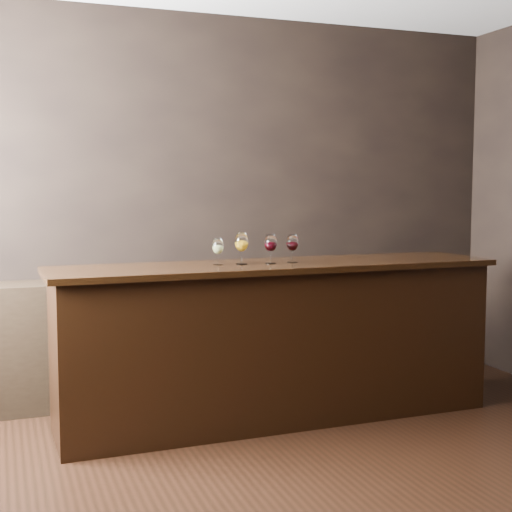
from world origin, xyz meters
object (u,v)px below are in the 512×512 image
object	(u,v)px
glass_red_a	(271,243)
glass_red_b	(292,243)
back_bar_shelf	(120,340)
glass_amber	(241,243)
bar_counter	(277,344)
glass_white	(218,247)

from	to	relation	value
glass_red_a	glass_red_b	distance (m)	0.16
back_bar_shelf	glass_red_b	distance (m)	1.44
glass_amber	glass_red_a	bearing A→B (deg)	-7.33
bar_counter	glass_red_b	bearing A→B (deg)	0.15
bar_counter	back_bar_shelf	size ratio (longest dim) A/B	1.17
bar_counter	glass_white	distance (m)	0.76
glass_amber	glass_red_b	bearing A→B (deg)	-0.54
glass_red_a	glass_red_b	bearing A→B (deg)	7.55
back_bar_shelf	glass_white	distance (m)	1.13
glass_white	glass_red_b	bearing A→B (deg)	-1.78
glass_white	back_bar_shelf	bearing A→B (deg)	124.80
back_bar_shelf	glass_amber	bearing A→B (deg)	-48.35
glass_amber	glass_red_b	size ratio (longest dim) A/B	1.09
glass_amber	glass_red_a	xyz separation A→B (m)	(0.19, -0.02, -0.01)
glass_amber	glass_white	bearing A→B (deg)	175.40
back_bar_shelf	glass_red_a	world-z (taller)	glass_red_a
glass_white	glass_amber	bearing A→B (deg)	-4.60
glass_red_a	glass_red_b	xyz separation A→B (m)	(0.16, 0.02, -0.00)
back_bar_shelf	glass_white	bearing A→B (deg)	-55.20
glass_red_b	back_bar_shelf	bearing A→B (deg)	143.54
back_bar_shelf	glass_red_a	bearing A→B (deg)	-42.06
glass_red_a	bar_counter	bearing A→B (deg)	19.54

